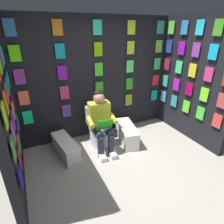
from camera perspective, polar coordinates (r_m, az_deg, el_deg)
The scene contains 8 objects.
ground_plane at distance 3.15m, azimuth 10.01°, elevation -21.08°, with size 30.00×30.00×0.00m, color #9E998E.
display_wall_back at distance 4.01m, azimuth -4.39°, elevation 9.87°, with size 3.42×0.14×2.46m.
display_wall_left at distance 4.21m, azimuth 23.43°, elevation 8.68°, with size 0.14×1.84×2.46m.
display_wall_right at distance 2.86m, azimuth -29.94°, elevation 0.59°, with size 0.14×1.84×2.46m.
toilet at distance 3.89m, azimuth -4.30°, elevation -5.04°, with size 0.42×0.57×0.77m.
person_reading at distance 3.57m, azimuth -3.32°, elevation -2.87°, with size 0.55×0.71×1.19m.
comic_longbox_near at distance 3.98m, azimuth 4.51°, elevation -6.58°, with size 0.47×0.84×0.37m.
comic_longbox_far at distance 3.70m, azimuth -13.85°, elevation -10.39°, with size 0.40×0.86×0.33m.
Camera 1 is at (1.40, 1.74, 2.23)m, focal length 30.21 mm.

